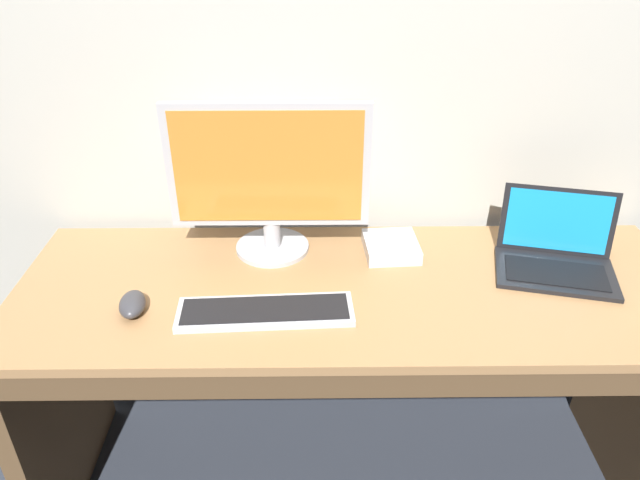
{
  "coord_description": "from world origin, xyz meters",
  "views": [
    {
      "loc": [
        -0.11,
        -1.31,
        1.68
      ],
      "look_at": [
        -0.09,
        0.0,
        0.91
      ],
      "focal_mm": 33.43,
      "sensor_mm": 36.0,
      "label": 1
    }
  ],
  "objects": [
    {
      "name": "ground_plane",
      "position": [
        0.0,
        0.0,
        0.0
      ],
      "size": [
        14.0,
        14.0,
        0.0
      ],
      "primitive_type": "plane",
      "color": "#2D333D"
    },
    {
      "name": "external_monitor",
      "position": [
        -0.23,
        0.18,
        1.01
      ],
      "size": [
        0.55,
        0.21,
        0.45
      ],
      "color": "#B7B7BC",
      "rests_on": "desk"
    },
    {
      "name": "laptop_black",
      "position": [
        0.56,
        0.08,
        0.81
      ],
      "size": [
        0.36,
        0.31,
        0.2
      ],
      "color": "black",
      "rests_on": "desk"
    },
    {
      "name": "wired_keyboard",
      "position": [
        -0.23,
        -0.13,
        0.78
      ],
      "size": [
        0.44,
        0.15,
        0.02
      ],
      "color": "#BCBCC1",
      "rests_on": "desk"
    },
    {
      "name": "desk",
      "position": [
        0.0,
        -0.01,
        0.53
      ],
      "size": [
        1.81,
        0.64,
        0.77
      ],
      "color": "#A87A4C",
      "rests_on": "ground"
    },
    {
      "name": "external_drive_box",
      "position": [
        0.12,
        0.17,
        0.79
      ],
      "size": [
        0.16,
        0.17,
        0.04
      ],
      "primitive_type": "cube",
      "rotation": [
        0.0,
        0.0,
        0.06
      ],
      "color": "silver",
      "rests_on": "desk"
    },
    {
      "name": "computer_mouse",
      "position": [
        -0.56,
        -0.11,
        0.79
      ],
      "size": [
        0.08,
        0.12,
        0.04
      ],
      "primitive_type": "ellipsoid",
      "rotation": [
        0.0,
        0.0,
        0.14
      ],
      "color": "#38383D",
      "rests_on": "desk"
    }
  ]
}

